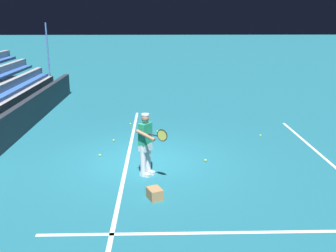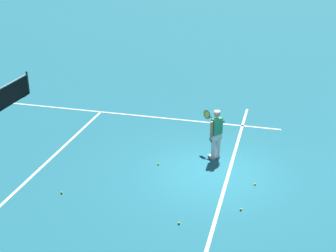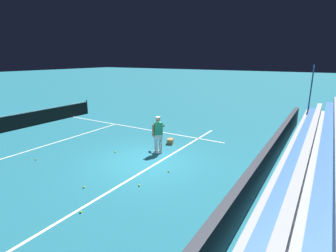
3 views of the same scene
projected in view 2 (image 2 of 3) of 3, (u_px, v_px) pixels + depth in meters
ground_plane at (213, 173)px, 14.95m from camera, size 160.00×160.00×0.00m
court_baseline_white at (228, 175)px, 14.83m from camera, size 12.00×0.10×0.01m
court_sideline_white at (134, 115)px, 19.53m from camera, size 0.10×12.00×0.01m
court_service_line_white at (56, 154)px, 16.22m from camera, size 8.22×0.10×0.01m
tennis_player at (216, 134)px, 15.60m from camera, size 0.96×0.82×1.71m
ball_box_cardboard at (215, 136)px, 17.25m from camera, size 0.48×0.43×0.26m
tennis_ball_stray_back at (62, 193)px, 13.79m from camera, size 0.07×0.07×0.07m
tennis_ball_toward_net at (255, 184)px, 14.25m from camera, size 0.07×0.07×0.07m
tennis_ball_far_left at (158, 164)px, 15.46m from camera, size 0.07×0.07×0.07m
tennis_ball_on_baseline at (179, 223)px, 12.38m from camera, size 0.07×0.07×0.07m
tennis_ball_by_box at (241, 209)px, 12.97m from camera, size 0.07×0.07×0.07m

